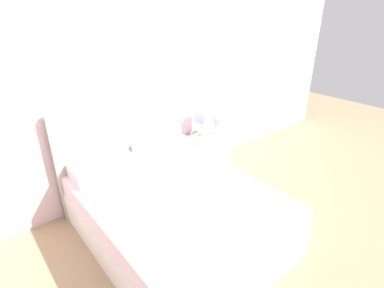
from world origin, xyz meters
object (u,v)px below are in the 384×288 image
bed (171,207)px  table_lamp (203,118)px  teacup (210,138)px  nightstand (208,153)px  flower_vase (217,122)px

bed → table_lamp: size_ratio=5.74×
teacup → bed: bearing=-150.3°
bed → nightstand: (1.13, 0.70, -0.03)m
table_lamp → teacup: bearing=-94.8°
teacup → flower_vase: bearing=23.7°
flower_vase → teacup: size_ratio=2.09×
bed → flower_vase: size_ratio=7.36×
table_lamp → flower_vase: (0.21, -0.05, -0.09)m
flower_vase → nightstand: bearing=179.8°
nightstand → table_lamp: (-0.06, 0.05, 0.52)m
teacup → nightstand: bearing=55.5°
nightstand → flower_vase: flower_vase is taller
flower_vase → teacup: bearing=-156.3°
nightstand → flower_vase: 0.45m
bed → flower_vase: (1.29, 0.70, 0.39)m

